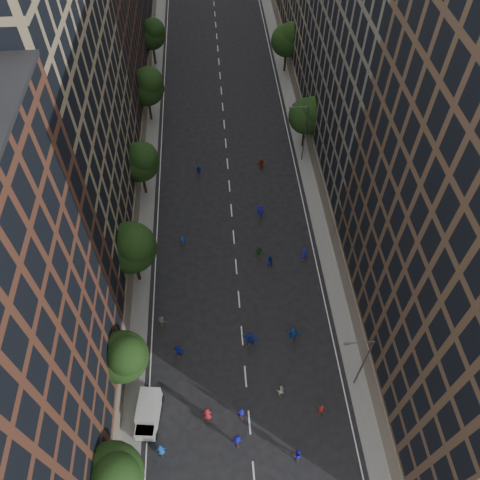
{
  "coord_description": "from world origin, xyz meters",
  "views": [
    {
      "loc": [
        -1.92,
        -5.06,
        44.79
      ],
      "look_at": [
        0.62,
        29.36,
        2.0
      ],
      "focal_mm": 35.0,
      "sensor_mm": 36.0,
      "label": 1
    }
  ],
  "objects": [
    {
      "name": "ground",
      "position": [
        0.0,
        40.0,
        0.0
      ],
      "size": [
        240.0,
        240.0,
        0.0
      ],
      "primitive_type": "plane",
      "color": "black",
      "rests_on": "ground"
    },
    {
      "name": "sidewalk_left",
      "position": [
        -12.0,
        47.5,
        0.07
      ],
      "size": [
        4.0,
        105.0,
        0.15
      ],
      "primitive_type": "cube",
      "color": "slate",
      "rests_on": "ground"
    },
    {
      "name": "sidewalk_right",
      "position": [
        12.0,
        47.5,
        0.07
      ],
      "size": [
        4.0,
        105.0,
        0.15
      ],
      "primitive_type": "cube",
      "color": "slate",
      "rests_on": "ground"
    },
    {
      "name": "bldg_left_b",
      "position": [
        -19.0,
        35.0,
        17.0
      ],
      "size": [
        14.0,
        26.0,
        34.0
      ],
      "primitive_type": "cube",
      "color": "#8A795A",
      "rests_on": "ground"
    },
    {
      "name": "bldg_left_c",
      "position": [
        -19.0,
        58.0,
        14.0
      ],
      "size": [
        14.0,
        20.0,
        28.0
      ],
      "primitive_type": "cube",
      "color": "#4F2B1E",
      "rests_on": "ground"
    },
    {
      "name": "bldg_right_b",
      "position": [
        19.0,
        44.0,
        16.5
      ],
      "size": [
        14.0,
        28.0,
        33.0
      ],
      "primitive_type": "cube",
      "color": "#635C52",
      "rests_on": "ground"
    },
    {
      "name": "tree_left_0",
      "position": [
        -11.01,
        3.85,
        5.96
      ],
      "size": [
        5.2,
        5.2,
        8.83
      ],
      "color": "black",
      "rests_on": "ground"
    },
    {
      "name": "tree_left_1",
      "position": [
        -11.02,
        13.86,
        5.55
      ],
      "size": [
        4.8,
        4.8,
        8.21
      ],
      "color": "black",
      "rests_on": "ground"
    },
    {
      "name": "tree_left_2",
      "position": [
        -10.99,
        25.83,
        6.36
      ],
      "size": [
        5.6,
        5.6,
        9.45
      ],
      "color": "black",
      "rests_on": "ground"
    },
    {
      "name": "tree_left_3",
      "position": [
        -11.02,
        39.85,
        5.82
      ],
      "size": [
        5.0,
        5.0,
        8.58
      ],
      "color": "black",
      "rests_on": "ground"
    },
    {
      "name": "tree_left_4",
      "position": [
        -11.0,
        55.84,
        6.1
      ],
      "size": [
        5.4,
        5.4,
        9.08
      ],
      "color": "black",
      "rests_on": "ground"
    },
    {
      "name": "tree_left_5",
      "position": [
        -11.02,
        71.86,
        5.68
      ],
      "size": [
        4.8,
        4.8,
        8.33
      ],
      "color": "black",
      "rests_on": "ground"
    },
    {
      "name": "tree_right_a",
      "position": [
        11.38,
        47.85,
        5.63
      ],
      "size": [
        5.0,
        5.0,
        8.39
      ],
      "color": "black",
      "rests_on": "ground"
    },
    {
      "name": "tree_right_b",
      "position": [
        11.39,
        67.85,
        5.96
      ],
      "size": [
        5.2,
        5.2,
        8.83
      ],
      "color": "black",
      "rests_on": "ground"
    },
    {
      "name": "streetlamp_near",
      "position": [
        10.37,
        12.0,
        5.17
      ],
      "size": [
        2.64,
        0.22,
        9.06
      ],
      "color": "#595B60",
      "rests_on": "ground"
    },
    {
      "name": "streetlamp_far",
      "position": [
        10.37,
        45.0,
        5.17
      ],
      "size": [
        2.64,
        0.22,
        9.06
      ],
      "color": "#595B60",
      "rests_on": "ground"
    },
    {
      "name": "cargo_van",
      "position": [
        -9.29,
        10.15,
        1.2
      ],
      "size": [
        2.51,
        4.49,
        2.28
      ],
      "rotation": [
        0.0,
        0.0,
        -0.12
      ],
      "color": "#B8B9BB",
      "rests_on": "ground"
    },
    {
      "name": "skater_0",
      "position": [
        -8.09,
        6.94,
        0.82
      ],
      "size": [
        0.88,
        0.65,
        1.64
      ],
      "primitive_type": "imported",
      "rotation": [
        0.0,
        0.0,
        3.32
      ],
      "color": "#144CA9",
      "rests_on": "ground"
    },
    {
      "name": "skater_1",
      "position": [
        -0.72,
        9.64,
        0.87
      ],
      "size": [
        0.7,
        0.51,
        1.75
      ],
      "primitive_type": "imported",
      "rotation": [
        0.0,
        0.0,
        3.3
      ],
      "color": "#1914A9",
      "rests_on": "ground"
    },
    {
      "name": "skater_2",
      "position": [
        3.89,
        5.63,
        0.88
      ],
      "size": [
        1.05,
        0.95,
        1.76
      ],
      "primitive_type": "imported",
      "rotation": [
        0.0,
        0.0,
        3.55
      ],
      "color": "#1716B8",
      "rests_on": "ground"
    },
    {
      "name": "skater_3",
      "position": [
        -1.25,
        7.22,
        0.81
      ],
      "size": [
        1.14,
        0.78,
        1.63
      ],
      "primitive_type": "imported",
      "rotation": [
        0.0,
        0.0,
        3.32
      ],
      "color": "#11118D",
      "rests_on": "ground"
    },
    {
      "name": "skater_4",
      "position": [
        -6.55,
        16.26,
        0.96
      ],
      "size": [
        1.22,
        0.83,
        1.92
      ],
      "primitive_type": "imported",
      "rotation": [
        0.0,
        0.0,
        2.78
      ],
      "color": "#1621B7",
      "rests_on": "ground"
    },
    {
      "name": "skater_5",
      "position": [
        5.26,
        17.29,
        0.94
      ],
      "size": [
        1.82,
        1.11,
        1.87
      ],
      "primitive_type": "imported",
      "rotation": [
        0.0,
        0.0,
        2.79
      ],
      "color": "#1444A4",
      "rests_on": "ground"
    },
    {
      "name": "skater_6",
      "position": [
        -3.87,
        9.75,
        0.93
      ],
      "size": [
        0.96,
        0.67,
        1.87
      ],
      "primitive_type": "imported",
      "rotation": [
        0.0,
        0.0,
        3.22
      ],
      "color": "maroon",
      "rests_on": "ground"
    },
    {
      "name": "skater_7",
      "position": [
        6.77,
        9.44,
        0.85
      ],
      "size": [
        0.72,
        0.58,
        1.7
      ],
      "primitive_type": "imported",
      "rotation": [
        0.0,
        0.0,
        2.81
      ],
      "color": "#A1221A",
      "rests_on": "ground"
    },
    {
      "name": "skater_8",
      "position": [
        3.2,
        11.52,
        0.79
      ],
      "size": [
        0.78,
        0.62,
        1.57
      ],
      "primitive_type": "imported",
      "rotation": [
        0.0,
        0.0,
        3.17
      ],
      "color": "silver",
      "rests_on": "ground"
    },
    {
      "name": "skater_9",
      "position": [
        -8.4,
        19.82,
        0.83
      ],
      "size": [
        1.15,
        0.77,
        1.65
      ],
      "primitive_type": "imported",
      "rotation": [
        0.0,
        0.0,
        2.99
      ],
      "color": "#3E3E42",
      "rests_on": "ground"
    },
    {
      "name": "skater_10",
      "position": [
        2.77,
        28.44,
        0.88
      ],
      "size": [
        1.12,
        0.76,
        1.77
      ],
      "primitive_type": "imported",
      "rotation": [
        0.0,
        0.0,
        3.49
      ],
      "color": "#1C5E28",
      "rests_on": "ground"
    },
    {
      "name": "skater_11",
      "position": [
        0.77,
        17.06,
        0.97
      ],
      "size": [
        1.89,
        1.03,
        1.94
      ],
      "primitive_type": "imported",
      "rotation": [
        0.0,
        0.0,
        2.87
      ],
      "color": "#152FAF",
      "rests_on": "ground"
    },
    {
      "name": "skater_12",
      "position": [
        8.1,
        27.73,
        0.77
      ],
      "size": [
        0.84,
        0.65,
        1.53
      ],
      "primitive_type": "imported",
      "rotation": [
        0.0,
        0.0,
        2.91
      ],
      "color": "#1421A4",
      "rests_on": "ground"
    },
    {
      "name": "skater_13",
      "position": [
        -6.24,
        30.6,
        0.86
      ],
      "size": [
        0.63,
        0.42,
        1.72
      ],
      "primitive_type": "imported",
      "rotation": [
        0.0,
        0.0,
        3.15
      ],
      "color": "#1442A5",
      "rests_on": "ground"
    },
    {
      "name": "skater_14",
      "position": [
        3.87,
        26.83,
        0.87
      ],
      "size": [
        0.9,
        0.73,
        1.74
      ],
      "primitive_type": "imported",
      "rotation": [
        0.0,
        0.0,
        3.23
      ],
      "color": "#1427A9",
      "rests_on": "ground"
    },
    {
      "name": "skater_15",
      "position": [
        3.57,
        34.6,
        0.97
      ],
      "size": [
        1.4,
        1.03,
        1.94
      ],
      "primitive_type": "imported",
      "rotation": [
        0.0,
        0.0,
        2.87
      ],
      "color": "#12139A",
      "rests_on": "ground"
    },
    {
      "name": "skater_16",
      "position": [
        -4.08,
        42.91,
        0.84
      ],
      "size": [
        1.03,
        0.56,
        1.67
      ],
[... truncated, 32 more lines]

